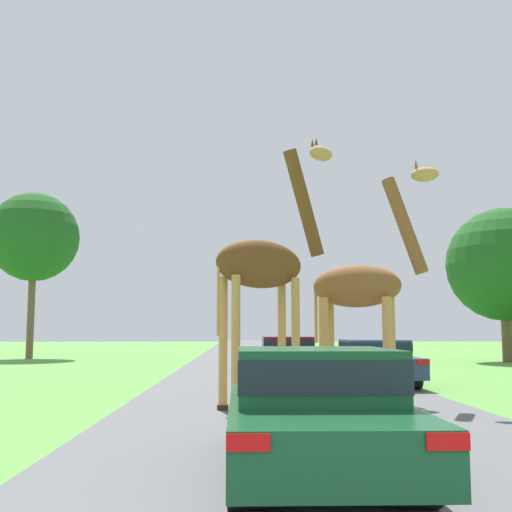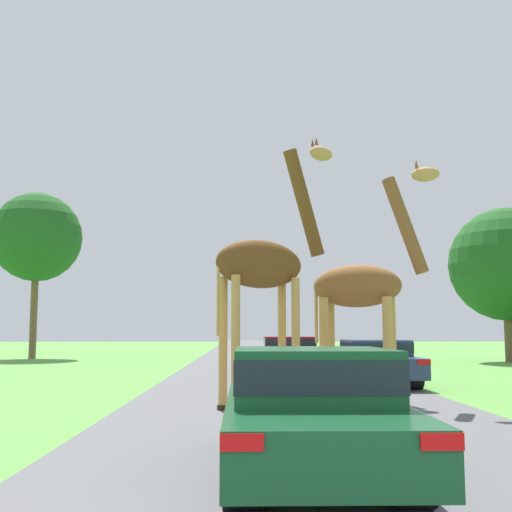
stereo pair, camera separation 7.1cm
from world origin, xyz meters
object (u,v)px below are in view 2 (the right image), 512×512
(tree_far_right, at_px, (37,238))
(giraffe_companion, at_px, (363,292))
(car_lead_maroon, at_px, (311,407))
(car_queue_right, at_px, (289,352))
(car_queue_left, at_px, (375,360))
(tree_left_edge, at_px, (507,264))
(giraffe_near_road, at_px, (267,269))

(tree_far_right, bearing_deg, giraffe_companion, -57.16)
(car_lead_maroon, height_order, car_queue_right, car_lead_maroon)
(tree_far_right, bearing_deg, car_queue_left, -48.49)
(car_lead_maroon, bearing_deg, tree_left_edge, 62.96)
(giraffe_companion, bearing_deg, car_queue_right, -156.22)
(car_queue_left, relative_size, tree_left_edge, 0.59)
(giraffe_companion, height_order, car_queue_right, giraffe_companion)
(giraffe_near_road, height_order, car_queue_right, giraffe_near_road)
(giraffe_companion, height_order, car_lead_maroon, giraffe_companion)
(giraffe_near_road, xyz_separation_m, car_queue_left, (3.13, 5.18, -1.98))
(car_lead_maroon, height_order, car_queue_left, car_lead_maroon)
(car_queue_right, bearing_deg, giraffe_companion, -85.70)
(car_queue_right, distance_m, tree_left_edge, 12.68)
(car_queue_left, bearing_deg, tree_far_right, 131.51)
(giraffe_near_road, xyz_separation_m, giraffe_companion, (2.01, 0.82, -0.40))
(giraffe_near_road, relative_size, tree_far_right, 0.62)
(tree_far_right, bearing_deg, giraffe_near_road, -62.16)
(tree_left_edge, bearing_deg, giraffe_companion, -121.06)
(car_queue_right, relative_size, tree_far_right, 0.48)
(giraffe_near_road, height_order, car_queue_left, giraffe_near_road)
(car_lead_maroon, xyz_separation_m, car_queue_left, (2.88, 10.74, -0.02))
(giraffe_companion, height_order, tree_left_edge, tree_left_edge)
(car_queue_left, bearing_deg, giraffe_companion, -104.42)
(car_lead_maroon, xyz_separation_m, tree_far_right, (-11.65, 27.17, 5.66))
(tree_left_edge, bearing_deg, giraffe_near_road, -124.65)
(car_queue_right, xyz_separation_m, car_queue_left, (1.90, -6.04, -0.02))
(giraffe_near_road, relative_size, giraffe_companion, 1.10)
(car_queue_right, bearing_deg, car_queue_left, -72.52)
(car_lead_maroon, bearing_deg, giraffe_companion, 74.57)
(giraffe_companion, distance_m, tree_left_edge, 19.11)
(car_lead_maroon, xyz_separation_m, tree_left_edge, (11.56, 22.64, 3.82))
(giraffe_companion, xyz_separation_m, car_queue_right, (-0.78, 10.40, -1.57))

